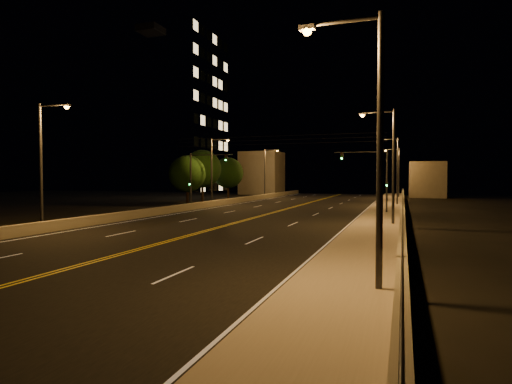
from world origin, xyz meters
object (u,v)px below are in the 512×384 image
(streetlight_1, at_px, (389,159))
(building_tower, at_px, (151,116))
(traffic_signal_right, at_px, (376,174))
(streetlight_4, at_px, (44,157))
(tree_1, at_px, (202,169))
(tree_2, at_px, (228,173))
(streetlight_2, at_px, (395,167))
(streetlight_5, at_px, (214,167))
(streetlight_6, at_px, (266,170))
(streetlight_0, at_px, (370,133))
(traffic_signal_left, at_px, (199,174))
(streetlight_3, at_px, (397,169))
(tree_0, at_px, (187,174))

(streetlight_1, relative_size, building_tower, 0.28)
(traffic_signal_right, bearing_deg, streetlight_4, -134.48)
(tree_1, relative_size, tree_2, 1.13)
(streetlight_2, bearing_deg, tree_2, 159.55)
(streetlight_5, distance_m, tree_2, 17.09)
(streetlight_4, xyz_separation_m, streetlight_6, (0.00, 48.32, 0.00))
(streetlight_6, relative_size, traffic_signal_right, 1.35)
(streetlight_2, distance_m, tree_2, 28.10)
(streetlight_0, relative_size, traffic_signal_left, 1.35)
(streetlight_3, bearing_deg, streetlight_0, -90.00)
(streetlight_0, height_order, streetlight_6, same)
(building_tower, xyz_separation_m, tree_0, (16.88, -18.10, -10.71))
(streetlight_2, bearing_deg, traffic_signal_right, -96.60)
(streetlight_2, xyz_separation_m, streetlight_3, (0.00, 20.26, 0.00))
(streetlight_0, relative_size, tree_1, 1.09)
(streetlight_0, bearing_deg, streetlight_6, 110.49)
(streetlight_1, xyz_separation_m, streetlight_5, (-21.40, 16.69, 0.00))
(streetlight_6, xyz_separation_m, tree_2, (-4.92, -5.34, -0.60))
(streetlight_2, bearing_deg, streetlight_6, 144.70)
(streetlight_4, bearing_deg, streetlight_2, 57.16)
(streetlight_6, bearing_deg, streetlight_0, -69.51)
(building_tower, relative_size, tree_2, 4.48)
(streetlight_3, height_order, tree_2, streetlight_3)
(streetlight_6, distance_m, tree_1, 13.75)
(streetlight_6, height_order, tree_1, streetlight_6)
(streetlight_5, xyz_separation_m, tree_0, (-3.88, 0.35, -0.88))
(streetlight_1, xyz_separation_m, building_tower, (-42.16, 35.13, 9.83))
(streetlight_2, relative_size, traffic_signal_left, 1.35)
(streetlight_3, relative_size, building_tower, 0.28)
(streetlight_4, distance_m, streetlight_5, 26.62)
(tree_0, xyz_separation_m, tree_1, (-2.32, 9.07, 0.83))
(building_tower, height_order, tree_1, building_tower)
(streetlight_0, height_order, tree_2, streetlight_0)
(streetlight_2, relative_size, streetlight_4, 1.00)
(streetlight_4, xyz_separation_m, building_tower, (-20.76, 45.07, 9.83))
(streetlight_5, height_order, tree_0, streetlight_5)
(tree_1, bearing_deg, streetlight_0, -58.48)
(streetlight_3, xyz_separation_m, streetlight_4, (-21.40, -53.42, 0.00))
(traffic_signal_left, relative_size, building_tower, 0.20)
(streetlight_0, relative_size, building_tower, 0.28)
(streetlight_1, relative_size, traffic_signal_left, 1.35)
(streetlight_2, bearing_deg, streetlight_0, -90.00)
(streetlight_1, xyz_separation_m, streetlight_2, (0.00, 23.22, 0.00))
(traffic_signal_left, bearing_deg, streetlight_3, 58.48)
(traffic_signal_left, distance_m, tree_1, 17.39)
(tree_1, bearing_deg, tree_2, 79.51)
(streetlight_3, relative_size, tree_1, 1.09)
(streetlight_5, height_order, traffic_signal_right, streetlight_5)
(traffic_signal_right, bearing_deg, tree_2, 137.58)
(traffic_signal_right, height_order, tree_2, tree_2)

